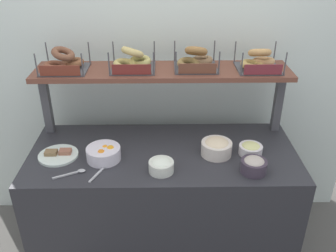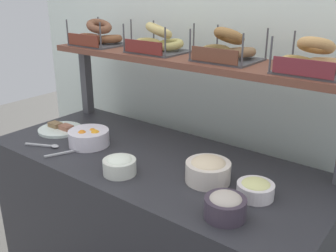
# 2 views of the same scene
# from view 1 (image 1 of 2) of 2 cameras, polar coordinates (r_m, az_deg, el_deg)

# --- Properties ---
(ground_plane) EXTENTS (8.00, 8.00, 0.00)m
(ground_plane) POSITION_cam_1_polar(r_m,az_deg,el_deg) (2.80, -0.53, -18.77)
(ground_plane) COLOR #595651
(back_wall) EXTENTS (2.82, 0.06, 2.40)m
(back_wall) POSITION_cam_1_polar(r_m,az_deg,el_deg) (2.60, -0.74, 9.19)
(back_wall) COLOR white
(back_wall) RESTS_ON ground_plane
(deli_counter) EXTENTS (1.62, 0.70, 0.85)m
(deli_counter) POSITION_cam_1_polar(r_m,az_deg,el_deg) (2.51, -0.58, -12.17)
(deli_counter) COLOR #2D2D33
(deli_counter) RESTS_ON ground_plane
(shelf_riser_left) EXTENTS (0.05, 0.05, 0.40)m
(shelf_riser_left) POSITION_cam_1_polar(r_m,az_deg,el_deg) (2.51, -18.10, 3.29)
(shelf_riser_left) COLOR #4C4C51
(shelf_riser_left) RESTS_ON deli_counter
(shelf_riser_right) EXTENTS (0.05, 0.05, 0.40)m
(shelf_riser_right) POSITION_cam_1_polar(r_m,az_deg,el_deg) (2.51, 16.70, 3.54)
(shelf_riser_right) COLOR #4C4C51
(shelf_riser_right) RESTS_ON deli_counter
(upper_shelf) EXTENTS (1.58, 0.32, 0.03)m
(upper_shelf) POSITION_cam_1_polar(r_m,az_deg,el_deg) (2.31, -0.72, 8.41)
(upper_shelf) COLOR brown
(upper_shelf) RESTS_ON shelf_riser_left
(bowl_egg_salad) EXTENTS (0.14, 0.14, 0.07)m
(bowl_egg_salad) POSITION_cam_1_polar(r_m,az_deg,el_deg) (2.27, 12.71, -3.43)
(bowl_egg_salad) COLOR white
(bowl_egg_salad) RESTS_ON deli_counter
(bowl_tuna_salad) EXTENTS (0.14, 0.14, 0.09)m
(bowl_tuna_salad) POSITION_cam_1_polar(r_m,az_deg,el_deg) (2.11, 13.18, -5.86)
(bowl_tuna_salad) COLOR #403544
(bowl_tuna_salad) RESTS_ON deli_counter
(bowl_potato_salad) EXTENTS (0.18, 0.18, 0.11)m
(bowl_potato_salad) POSITION_cam_1_polar(r_m,az_deg,el_deg) (2.22, 7.59, -3.21)
(bowl_potato_salad) COLOR white
(bowl_potato_salad) RESTS_ON deli_counter
(bowl_cream_cheese) EXTENTS (0.14, 0.14, 0.08)m
(bowl_cream_cheese) POSITION_cam_1_polar(r_m,az_deg,el_deg) (2.06, -0.91, -6.08)
(bowl_cream_cheese) COLOR white
(bowl_cream_cheese) RESTS_ON deli_counter
(bowl_fruit_salad) EXTENTS (0.20, 0.20, 0.09)m
(bowl_fruit_salad) POSITION_cam_1_polar(r_m,az_deg,el_deg) (2.19, -9.73, -4.17)
(bowl_fruit_salad) COLOR white
(bowl_fruit_salad) RESTS_ON deli_counter
(serving_plate_white) EXTENTS (0.23, 0.23, 0.04)m
(serving_plate_white) POSITION_cam_1_polar(r_m,az_deg,el_deg) (2.30, -16.40, -4.26)
(serving_plate_white) COLOR white
(serving_plate_white) RESTS_ON deli_counter
(serving_spoon_near_plate) EXTENTS (0.17, 0.09, 0.01)m
(serving_spoon_near_plate) POSITION_cam_1_polar(r_m,az_deg,el_deg) (2.12, -14.09, -6.98)
(serving_spoon_near_plate) COLOR #B7B7BC
(serving_spoon_near_plate) RESTS_ON deli_counter
(serving_spoon_by_edge) EXTENTS (0.09, 0.16, 0.01)m
(serving_spoon_by_edge) POSITION_cam_1_polar(r_m,az_deg,el_deg) (2.11, -10.10, -6.69)
(serving_spoon_by_edge) COLOR #B7B7BC
(serving_spoon_by_edge) RESTS_ON deli_counter
(bagel_basket_cinnamon_raisin) EXTENTS (0.28, 0.25, 0.15)m
(bagel_basket_cinnamon_raisin) POSITION_cam_1_polar(r_m,az_deg,el_deg) (2.35, -15.60, 9.36)
(bagel_basket_cinnamon_raisin) COLOR #4C4C51
(bagel_basket_cinnamon_raisin) RESTS_ON upper_shelf
(bagel_basket_plain) EXTENTS (0.28, 0.26, 0.15)m
(bagel_basket_plain) POSITION_cam_1_polar(r_m,az_deg,el_deg) (2.30, -5.36, 9.89)
(bagel_basket_plain) COLOR #4C4C51
(bagel_basket_plain) RESTS_ON upper_shelf
(bagel_basket_everything) EXTENTS (0.28, 0.26, 0.16)m
(bagel_basket_everything) POSITION_cam_1_polar(r_m,az_deg,el_deg) (2.31, 4.38, 10.03)
(bagel_basket_everything) COLOR #4C4C51
(bagel_basket_everything) RESTS_ON upper_shelf
(bagel_basket_sesame) EXTENTS (0.26, 0.25, 0.15)m
(bagel_basket_sesame) POSITION_cam_1_polar(r_m,az_deg,el_deg) (2.35, 13.86, 9.61)
(bagel_basket_sesame) COLOR #4C4C51
(bagel_basket_sesame) RESTS_ON upper_shelf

